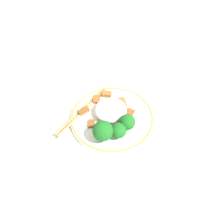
{
  "coord_description": "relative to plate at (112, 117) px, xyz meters",
  "views": [
    {
      "loc": [
        0.17,
        -0.38,
        0.53
      ],
      "look_at": [
        0.0,
        0.0,
        0.03
      ],
      "focal_mm": 35.0,
      "sensor_mm": 36.0,
      "label": 1
    }
  ],
  "objects": [
    {
      "name": "meat_mid_left",
      "position": [
        -0.05,
        0.07,
        0.01
      ],
      "size": [
        0.04,
        0.03,
        0.01
      ],
      "color": "#995B28",
      "rests_on": "plate"
    },
    {
      "name": "broccoli_back_right",
      "position": [
        0.06,
        -0.02,
        0.03
      ],
      "size": [
        0.05,
        0.05,
        0.05
      ],
      "color": "#72AD4C",
      "rests_on": "plate"
    },
    {
      "name": "meat_near_left",
      "position": [
        0.01,
        0.07,
        0.01
      ],
      "size": [
        0.04,
        0.04,
        0.01
      ],
      "color": "#9E6633",
      "rests_on": "plate"
    },
    {
      "name": "meat_near_back",
      "position": [
        -0.02,
        -0.03,
        0.01
      ],
      "size": [
        0.04,
        0.04,
        0.01
      ],
      "color": "#9E6633",
      "rests_on": "plate"
    },
    {
      "name": "meat_on_rice_edge",
      "position": [
        -0.09,
        -0.02,
        0.01
      ],
      "size": [
        0.03,
        0.04,
        0.01
      ],
      "color": "brown",
      "rests_on": "plate"
    },
    {
      "name": "broccoli_back_center",
      "position": [
        0.05,
        -0.06,
        0.03
      ],
      "size": [
        0.04,
        0.04,
        0.05
      ],
      "color": "#72AD4C",
      "rests_on": "plate"
    },
    {
      "name": "broccoli_back_left",
      "position": [
        0.01,
        -0.09,
        0.04
      ],
      "size": [
        0.06,
        0.06,
        0.07
      ],
      "color": "#72AD4C",
      "rests_on": "plate"
    },
    {
      "name": "meat_near_front",
      "position": [
        -0.03,
        0.04,
        0.01
      ],
      "size": [
        0.03,
        0.04,
        0.01
      ],
      "color": "#995B28",
      "rests_on": "plate"
    },
    {
      "name": "meat_near_right",
      "position": [
        -0.04,
        -0.05,
        0.01
      ],
      "size": [
        0.03,
        0.03,
        0.01
      ],
      "color": "brown",
      "rests_on": "plate"
    },
    {
      "name": "rice_mound",
      "position": [
        -0.01,
        0.01,
        0.03
      ],
      "size": [
        0.1,
        0.09,
        0.04
      ],
      "color": "white",
      "rests_on": "plate"
    },
    {
      "name": "plate",
      "position": [
        0.0,
        0.0,
        0.0
      ],
      "size": [
        0.25,
        0.25,
        0.02
      ],
      "color": "white",
      "rests_on": "ground_plane"
    },
    {
      "name": "ground_plane",
      "position": [
        0.0,
        0.0,
        -0.01
      ],
      "size": [
        3.0,
        3.0,
        0.0
      ],
      "primitive_type": "plane",
      "color": "silver"
    },
    {
      "name": "chopsticks",
      "position": [
        -0.09,
        -0.01,
        0.01
      ],
      "size": [
        0.06,
        0.24,
        0.01
      ],
      "color": "#AD8451",
      "rests_on": "plate"
    },
    {
      "name": "meat_mid_right",
      "position": [
        0.04,
        0.03,
        0.01
      ],
      "size": [
        0.03,
        0.03,
        0.01
      ],
      "color": "brown",
      "rests_on": "plate"
    },
    {
      "name": "meat_far_scatter",
      "position": [
        -0.07,
        0.04,
        0.01
      ],
      "size": [
        0.03,
        0.04,
        0.01
      ],
      "color": "brown",
      "rests_on": "plate"
    }
  ]
}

